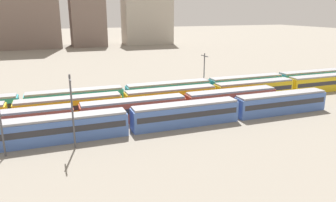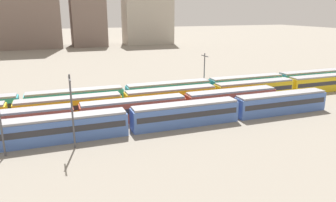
{
  "view_description": "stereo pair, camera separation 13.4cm",
  "coord_description": "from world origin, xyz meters",
  "px_view_note": "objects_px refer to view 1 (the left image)",
  "views": [
    {
      "loc": [
        13.15,
        -45.92,
        18.2
      ],
      "look_at": [
        33.0,
        7.8,
        2.04
      ],
      "focal_mm": 34.51,
      "sensor_mm": 36.0,
      "label": 1
    },
    {
      "loc": [
        13.27,
        -45.97,
        18.2
      ],
      "look_at": [
        33.0,
        7.8,
        2.04
      ],
      "focal_mm": 34.51,
      "sensor_mm": 36.0,
      "label": 2
    }
  ],
  "objects_px": {
    "train_track_1": "(77,116)",
    "catenary_pole_2": "(72,108)",
    "train_track_2": "(171,97)",
    "catenary_pole_1": "(204,71)",
    "train_track_0": "(129,120)",
    "train_track_3": "(209,87)",
    "catenary_pole_0": "(0,119)"
  },
  "relations": [
    {
      "from": "train_track_2",
      "to": "catenary_pole_1",
      "type": "xyz_separation_m",
      "value": [
        11.08,
        8.19,
        3.12
      ]
    },
    {
      "from": "train_track_2",
      "to": "train_track_3",
      "type": "xyz_separation_m",
      "value": [
        10.91,
        5.2,
        0.0
      ]
    },
    {
      "from": "train_track_2",
      "to": "catenary_pole_0",
      "type": "distance_m",
      "value": 31.06
    },
    {
      "from": "train_track_0",
      "to": "train_track_2",
      "type": "bearing_deg",
      "value": 43.79
    },
    {
      "from": "train_track_0",
      "to": "train_track_1",
      "type": "relative_size",
      "value": 1.0
    },
    {
      "from": "train_track_0",
      "to": "catenary_pole_2",
      "type": "distance_m",
      "value": 9.7
    },
    {
      "from": "train_track_1",
      "to": "catenary_pole_0",
      "type": "xyz_separation_m",
      "value": [
        -9.74,
        -8.04,
        3.23
      ]
    },
    {
      "from": "train_track_1",
      "to": "train_track_2",
      "type": "relative_size",
      "value": 0.8
    },
    {
      "from": "train_track_0",
      "to": "train_track_3",
      "type": "bearing_deg",
      "value": 35.64
    },
    {
      "from": "catenary_pole_0",
      "to": "catenary_pole_2",
      "type": "height_order",
      "value": "catenary_pole_2"
    },
    {
      "from": "train_track_2",
      "to": "catenary_pole_1",
      "type": "height_order",
      "value": "catenary_pole_1"
    },
    {
      "from": "catenary_pole_0",
      "to": "train_track_0",
      "type": "bearing_deg",
      "value": 9.45
    },
    {
      "from": "train_track_0",
      "to": "catenary_pole_2",
      "type": "bearing_deg",
      "value": -159.3
    },
    {
      "from": "train_track_0",
      "to": "train_track_3",
      "type": "distance_m",
      "value": 26.77
    },
    {
      "from": "catenary_pole_2",
      "to": "train_track_2",
      "type": "bearing_deg",
      "value": 35.22
    },
    {
      "from": "train_track_3",
      "to": "catenary_pole_2",
      "type": "relative_size",
      "value": 10.99
    },
    {
      "from": "catenary_pole_0",
      "to": "catenary_pole_2",
      "type": "distance_m",
      "value": 8.73
    },
    {
      "from": "train_track_0",
      "to": "catenary_pole_1",
      "type": "relative_size",
      "value": 8.32
    },
    {
      "from": "train_track_3",
      "to": "train_track_2",
      "type": "bearing_deg",
      "value": -154.51
    },
    {
      "from": "train_track_1",
      "to": "catenary_pole_2",
      "type": "bearing_deg",
      "value": -97.1
    },
    {
      "from": "train_track_0",
      "to": "train_track_2",
      "type": "xyz_separation_m",
      "value": [
        10.85,
        10.4,
        0.0
      ]
    },
    {
      "from": "train_track_1",
      "to": "catenary_pole_0",
      "type": "height_order",
      "value": "catenary_pole_0"
    },
    {
      "from": "train_track_2",
      "to": "train_track_3",
      "type": "relative_size",
      "value": 0.83
    },
    {
      "from": "catenary_pole_1",
      "to": "catenary_pole_0",
      "type": "bearing_deg",
      "value": -151.21
    },
    {
      "from": "train_track_0",
      "to": "catenary_pole_0",
      "type": "relative_size",
      "value": 8.12
    },
    {
      "from": "train_track_2",
      "to": "train_track_0",
      "type": "bearing_deg",
      "value": -136.21
    },
    {
      "from": "train_track_0",
      "to": "catenary_pole_0",
      "type": "height_order",
      "value": "catenary_pole_0"
    },
    {
      "from": "train_track_3",
      "to": "catenary_pole_2",
      "type": "height_order",
      "value": "catenary_pole_2"
    },
    {
      "from": "train_track_0",
      "to": "train_track_2",
      "type": "height_order",
      "value": "same"
    },
    {
      "from": "catenary_pole_0",
      "to": "train_track_3",
      "type": "bearing_deg",
      "value": 25.41
    },
    {
      "from": "train_track_2",
      "to": "train_track_3",
      "type": "distance_m",
      "value": 12.08
    },
    {
      "from": "train_track_1",
      "to": "catenary_pole_0",
      "type": "distance_m",
      "value": 13.04
    }
  ]
}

